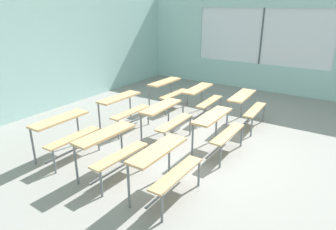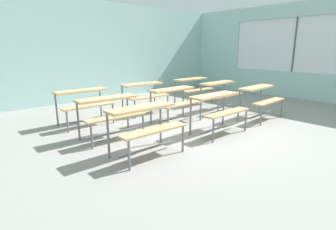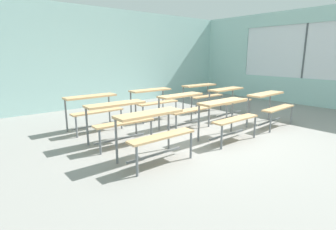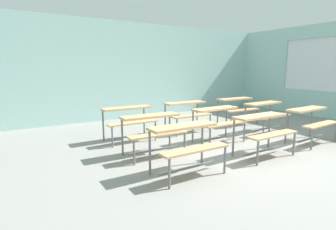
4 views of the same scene
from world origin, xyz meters
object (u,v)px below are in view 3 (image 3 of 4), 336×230
at_px(desk_bench_r1c2, 229,96).
at_px(desk_bench_r2c0, 93,104).
at_px(desk_bench_r0c0, 154,125).
at_px(desk_bench_r1c1, 184,103).
at_px(desk_bench_r2c2, 202,91).
at_px(desk_bench_r0c2, 270,101).
at_px(desk_bench_r2c1, 153,97).
at_px(desk_bench_r0c1, 227,111).
at_px(desk_bench_r1c0, 119,114).

bearing_deg(desk_bench_r1c2, desk_bench_r2c0, 159.26).
relative_size(desk_bench_r0c0, desk_bench_r1c1, 0.99).
height_order(desk_bench_r0c0, desk_bench_r2c0, same).
distance_m(desk_bench_r1c2, desk_bench_r2c2, 1.06).
distance_m(desk_bench_r0c2, desk_bench_r2c1, 2.77).
distance_m(desk_bench_r0c1, desk_bench_r0c2, 1.56).
bearing_deg(desk_bench_r1c0, desk_bench_r0c2, -15.81).
relative_size(desk_bench_r0c1, desk_bench_r1c1, 0.99).
bearing_deg(desk_bench_r0c2, desk_bench_r2c1, 124.05).
height_order(desk_bench_r0c0, desk_bench_r1c1, same).
distance_m(desk_bench_r1c0, desk_bench_r1c1, 1.62).
distance_m(desk_bench_r1c0, desk_bench_r2c0, 1.15).
relative_size(desk_bench_r0c1, desk_bench_r2c1, 0.99).
bearing_deg(desk_bench_r1c1, desk_bench_r0c2, -34.71).
relative_size(desk_bench_r1c0, desk_bench_r1c1, 1.01).
height_order(desk_bench_r1c1, desk_bench_r2c0, same).
distance_m(desk_bench_r1c0, desk_bench_r2c2, 3.52).
bearing_deg(desk_bench_r0c0, desk_bench_r0c2, -0.48).
bearing_deg(desk_bench_r2c2, desk_bench_r0c0, -145.29).
height_order(desk_bench_r0c2, desk_bench_r1c2, same).
distance_m(desk_bench_r0c2, desk_bench_r1c1, 1.98).
bearing_deg(desk_bench_r2c2, desk_bench_r1c0, -159.75).
height_order(desk_bench_r1c0, desk_bench_r2c1, same).
height_order(desk_bench_r1c2, desk_bench_r2c2, same).
relative_size(desk_bench_r1c0, desk_bench_r2c0, 1.02).
height_order(desk_bench_r0c1, desk_bench_r1c1, same).
xyz_separation_m(desk_bench_r1c0, desk_bench_r2c0, (0.03, 1.14, 0.00)).
bearing_deg(desk_bench_r0c1, desk_bench_r2c0, 127.28).
height_order(desk_bench_r0c1, desk_bench_r1c2, same).
bearing_deg(desk_bench_r0c1, desk_bench_r0c0, 178.46).
distance_m(desk_bench_r1c2, desk_bench_r2c0, 3.41).
relative_size(desk_bench_r2c0, desk_bench_r2c1, 0.99).
distance_m(desk_bench_r0c0, desk_bench_r2c2, 3.95).
height_order(desk_bench_r1c1, desk_bench_r2c1, same).
bearing_deg(desk_bench_r1c2, desk_bench_r0c0, -163.47).
bearing_deg(desk_bench_r1c1, desk_bench_r0c1, -86.76).
bearing_deg(desk_bench_r2c0, desk_bench_r0c2, -34.41).
bearing_deg(desk_bench_r2c1, desk_bench_r0c1, -86.50).
relative_size(desk_bench_r0c0, desk_bench_r0c1, 1.00).
bearing_deg(desk_bench_r0c0, desk_bench_r2c1, 53.97).
bearing_deg(desk_bench_r1c1, desk_bench_r0c0, -147.82).
height_order(desk_bench_r0c2, desk_bench_r1c0, same).
xyz_separation_m(desk_bench_r0c0, desk_bench_r0c2, (3.25, -0.05, 0.00)).
bearing_deg(desk_bench_r2c2, desk_bench_r2c1, -179.88).
relative_size(desk_bench_r0c2, desk_bench_r2c2, 1.00).
height_order(desk_bench_r0c0, desk_bench_r2c1, same).
bearing_deg(desk_bench_r2c1, desk_bench_r0c2, -52.21).
distance_m(desk_bench_r1c2, desk_bench_r2c1, 1.97).
bearing_deg(desk_bench_r0c0, desk_bench_r0c1, -1.54).
relative_size(desk_bench_r0c2, desk_bench_r2c0, 1.02).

